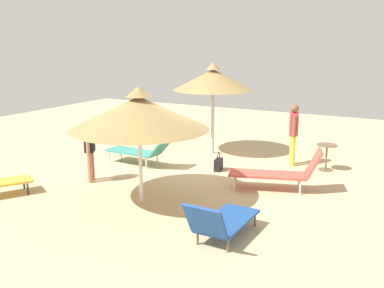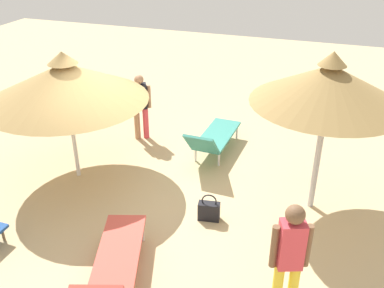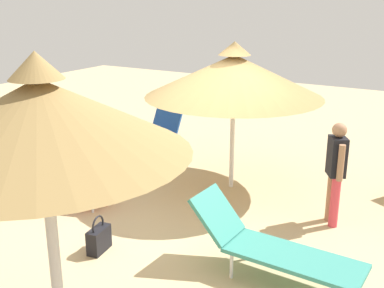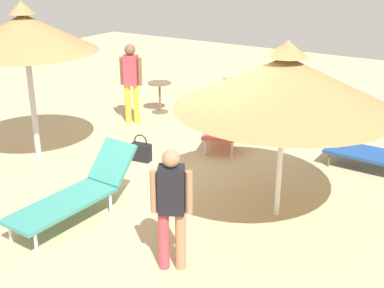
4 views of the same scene
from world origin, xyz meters
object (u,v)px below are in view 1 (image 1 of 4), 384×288
(parasol_umbrella_back, at_px, (139,113))
(lounge_chair_far_right, at_px, (221,221))
(person_standing_front, at_px, (293,130))
(handbag, at_px, (218,164))
(lounge_chair_edge, at_px, (279,172))
(lounge_chair_far_left, at_px, (141,150))
(side_table_round, at_px, (327,153))
(person_standing_near_right, at_px, (90,148))
(parasol_umbrella_center, at_px, (213,80))

(parasol_umbrella_back, height_order, lounge_chair_far_right, parasol_umbrella_back)
(person_standing_front, relative_size, handbag, 3.43)
(parasol_umbrella_back, xyz_separation_m, lounge_chair_edge, (-2.45, -2.12, -1.51))
(lounge_chair_edge, relative_size, handbag, 4.33)
(parasol_umbrella_back, xyz_separation_m, lounge_chair_far_left, (1.62, -2.32, -1.53))
(lounge_chair_far_left, distance_m, side_table_round, 5.11)
(person_standing_front, height_order, side_table_round, person_standing_front)
(lounge_chair_far_right, height_order, handbag, lounge_chair_far_right)
(lounge_chair_far_right, bearing_deg, lounge_chair_edge, -91.58)
(lounge_chair_edge, distance_m, person_standing_near_right, 4.64)
(lounge_chair_far_left, bearing_deg, parasol_umbrella_back, 125.00)
(parasol_umbrella_center, relative_size, lounge_chair_edge, 1.29)
(lounge_chair_edge, bearing_deg, side_table_round, -106.34)
(parasol_umbrella_back, relative_size, handbag, 5.87)
(parasol_umbrella_center, xyz_separation_m, side_table_round, (-3.52, 0.19, -1.81))
(person_standing_near_right, distance_m, side_table_round, 6.25)
(parasol_umbrella_center, distance_m, side_table_round, 3.96)
(lounge_chair_far_right, xyz_separation_m, side_table_round, (-0.72, -5.24, 0.12))
(parasol_umbrella_center, bearing_deg, lounge_chair_far_left, 61.18)
(handbag, bearing_deg, parasol_umbrella_center, -59.18)
(parasol_umbrella_center, distance_m, person_standing_near_right, 4.45)
(handbag, bearing_deg, person_standing_near_right, 44.19)
(parasol_umbrella_back, height_order, person_standing_front, parasol_umbrella_back)
(parasol_umbrella_back, height_order, side_table_round, parasol_umbrella_back)
(side_table_round, bearing_deg, parasol_umbrella_back, 54.34)
(parasol_umbrella_center, height_order, handbag, parasol_umbrella_center)
(handbag, bearing_deg, lounge_chair_far_left, 14.58)
(person_standing_near_right, distance_m, handbag, 3.44)
(person_standing_front, relative_size, side_table_round, 2.42)
(parasol_umbrella_back, relative_size, side_table_round, 4.14)
(person_standing_front, bearing_deg, lounge_chair_edge, 97.97)
(lounge_chair_far_left, xyz_separation_m, person_standing_front, (-3.76, -2.03, 0.58))
(parasol_umbrella_center, distance_m, lounge_chair_far_left, 3.10)
(parasol_umbrella_center, distance_m, parasol_umbrella_back, 4.52)
(lounge_chair_far_left, distance_m, handbag, 2.24)
(parasol_umbrella_center, bearing_deg, side_table_round, 176.96)
(parasol_umbrella_back, xyz_separation_m, person_standing_front, (-2.13, -4.35, -0.96))
(lounge_chair_far_left, distance_m, person_standing_near_right, 1.86)
(parasol_umbrella_back, distance_m, side_table_round, 5.49)
(parasol_umbrella_back, distance_m, handbag, 3.43)
(parasol_umbrella_center, bearing_deg, handbag, 120.82)
(parasol_umbrella_center, height_order, lounge_chair_edge, parasol_umbrella_center)
(lounge_chair_edge, xyz_separation_m, person_standing_near_right, (4.33, 1.59, 0.42))
(handbag, xyz_separation_m, side_table_round, (-2.56, -1.42, 0.31))
(parasol_umbrella_center, height_order, lounge_chair_far_left, parasol_umbrella_center)
(lounge_chair_edge, height_order, handbag, lounge_chair_edge)
(lounge_chair_far_right, xyz_separation_m, lounge_chair_edge, (-0.08, -3.07, 0.08))
(parasol_umbrella_center, relative_size, lounge_chair_far_left, 1.35)
(lounge_chair_far_left, relative_size, person_standing_front, 1.20)
(lounge_chair_far_right, distance_m, side_table_round, 5.29)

